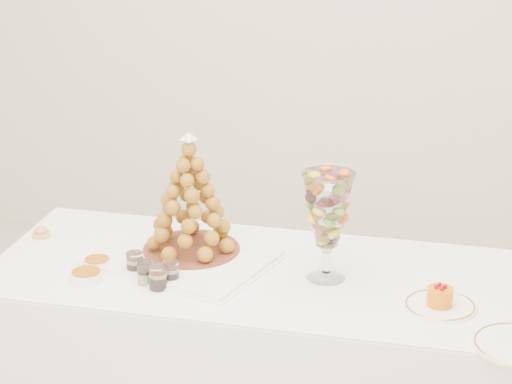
# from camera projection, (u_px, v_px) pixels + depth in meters

# --- Properties ---
(buffet_table) EXTENTS (1.84, 0.76, 0.70)m
(buffet_table) POSITION_uv_depth(u_px,v_px,m) (274.00, 369.00, 3.29)
(buffet_table) COLOR white
(buffet_table) RESTS_ON ground
(lace_tray) EXTENTS (0.64, 0.54, 0.02)m
(lace_tray) POSITION_uv_depth(u_px,v_px,m) (182.00, 258.00, 3.25)
(lace_tray) COLOR white
(lace_tray) RESTS_ON buffet_table
(macaron_vase) EXTENTS (0.16, 0.16, 0.35)m
(macaron_vase) POSITION_uv_depth(u_px,v_px,m) (328.00, 211.00, 3.06)
(macaron_vase) COLOR white
(macaron_vase) RESTS_ON buffet_table
(cake_plate) EXTENTS (0.21, 0.21, 0.01)m
(cake_plate) POSITION_uv_depth(u_px,v_px,m) (440.00, 306.00, 2.94)
(cake_plate) COLOR white
(cake_plate) RESTS_ON buffet_table
(pink_tart) EXTENTS (0.06, 0.06, 0.04)m
(pink_tart) POSITION_uv_depth(u_px,v_px,m) (41.00, 233.00, 3.44)
(pink_tart) COLOR tan
(pink_tart) RESTS_ON buffet_table
(verrine_a) EXTENTS (0.06, 0.06, 0.07)m
(verrine_a) POSITION_uv_depth(u_px,v_px,m) (135.00, 263.00, 3.15)
(verrine_a) COLOR white
(verrine_a) RESTS_ON buffet_table
(verrine_b) EXTENTS (0.06, 0.06, 0.07)m
(verrine_b) POSITION_uv_depth(u_px,v_px,m) (147.00, 271.00, 3.11)
(verrine_b) COLOR white
(verrine_b) RESTS_ON buffet_table
(verrine_c) EXTENTS (0.06, 0.06, 0.07)m
(verrine_c) POSITION_uv_depth(u_px,v_px,m) (170.00, 272.00, 3.09)
(verrine_c) COLOR white
(verrine_c) RESTS_ON buffet_table
(verrine_d) EXTENTS (0.05, 0.05, 0.06)m
(verrine_d) POSITION_uv_depth(u_px,v_px,m) (145.00, 274.00, 3.09)
(verrine_d) COLOR white
(verrine_d) RESTS_ON buffet_table
(verrine_e) EXTENTS (0.06, 0.06, 0.08)m
(verrine_e) POSITION_uv_depth(u_px,v_px,m) (158.00, 277.00, 3.05)
(verrine_e) COLOR white
(verrine_e) RESTS_ON buffet_table
(ramekin_back) EXTENTS (0.09, 0.09, 0.03)m
(ramekin_back) POSITION_uv_depth(u_px,v_px,m) (97.00, 263.00, 3.20)
(ramekin_back) COLOR white
(ramekin_back) RESTS_ON buffet_table
(ramekin_front) EXTENTS (0.10, 0.10, 0.03)m
(ramekin_front) POSITION_uv_depth(u_px,v_px,m) (86.00, 277.00, 3.11)
(ramekin_front) COLOR white
(ramekin_front) RESTS_ON buffet_table
(croquembouche) EXTENTS (0.33, 0.33, 0.40)m
(croquembouche) POSITION_uv_depth(u_px,v_px,m) (190.00, 195.00, 3.23)
(croquembouche) COLOR brown
(croquembouche) RESTS_ON lace_tray
(mousse_cake) EXTENTS (0.08, 0.08, 0.07)m
(mousse_cake) POSITION_uv_depth(u_px,v_px,m) (440.00, 296.00, 2.93)
(mousse_cake) COLOR orange
(mousse_cake) RESTS_ON cake_plate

